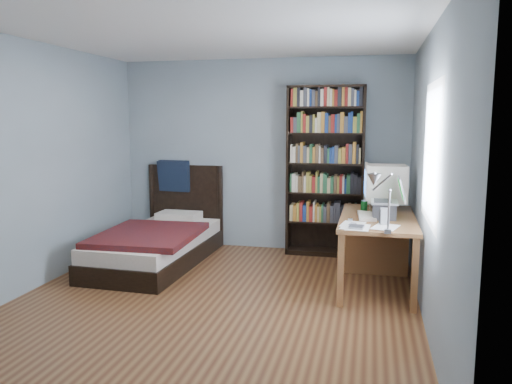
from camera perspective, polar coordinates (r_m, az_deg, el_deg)
room at (r=4.59m, az=-4.71°, el=2.44°), size 4.20×4.24×2.50m
desk at (r=5.74m, az=13.61°, el=-5.10°), size 0.75×1.49×0.73m
crt_monitor at (r=5.65m, az=14.48°, el=0.89°), size 0.46×0.42×0.51m
laptop at (r=5.19m, az=14.65°, el=-1.66°), size 0.34×0.35×0.42m
desk_lamp at (r=4.11m, az=13.63°, el=0.68°), size 0.22×0.48×0.57m
keyboard at (r=5.20m, az=12.54°, el=-2.70°), size 0.20×0.44×0.04m
speaker at (r=4.86m, az=14.50°, el=-2.75°), size 0.09×0.09×0.16m
soda_can at (r=5.47m, az=12.24°, el=-1.64°), size 0.07×0.07×0.13m
mouse at (r=5.52m, az=13.67°, el=-2.06°), size 0.07×0.12×0.04m
phone_silver at (r=4.99m, az=10.72°, el=-3.16°), size 0.05×0.09×0.02m
phone_grey at (r=4.79m, az=10.96°, el=-3.64°), size 0.07×0.10×0.02m
external_drive at (r=4.64m, az=11.42°, el=-3.99°), size 0.14×0.14×0.03m
bookshelf at (r=6.34m, az=7.92°, el=2.36°), size 0.96×0.30×2.13m
bed at (r=6.19m, az=-11.06°, el=-5.52°), size 1.12×2.10×1.16m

